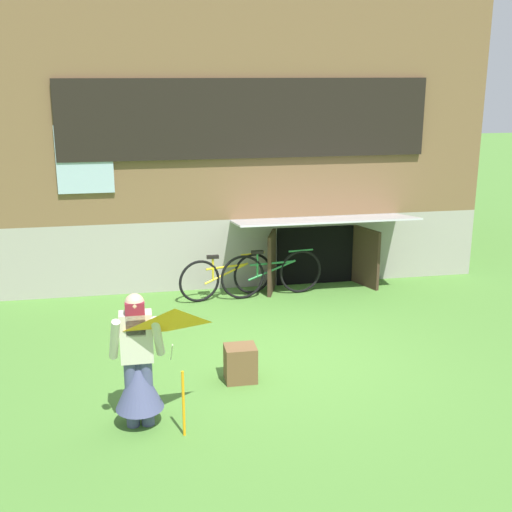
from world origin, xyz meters
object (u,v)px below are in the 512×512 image
at_px(kite, 176,341).
at_px(person, 138,372).
at_px(bicycle_green, 272,273).
at_px(wooden_crate, 240,363).
at_px(bicycle_yellow, 226,276).

bearing_deg(kite, person, 128.11).
bearing_deg(person, bicycle_green, 37.18).
height_order(kite, wooden_crate, kite).
bearing_deg(wooden_crate, bicycle_yellow, 85.09).
distance_m(bicycle_green, wooden_crate, 3.25).
bearing_deg(wooden_crate, person, -144.98).
distance_m(bicycle_yellow, wooden_crate, 3.13).
height_order(person, wooden_crate, person).
xyz_separation_m(bicycle_green, bicycle_yellow, (-0.77, 0.04, -0.02)).
relative_size(bicycle_green, wooden_crate, 3.96).
distance_m(person, bicycle_green, 4.56).
xyz_separation_m(person, wooden_crate, (1.24, 0.87, -0.41)).
xyz_separation_m(person, bicycle_yellow, (1.51, 3.98, -0.26)).
relative_size(bicycle_green, bicycle_yellow, 1.09).
bearing_deg(kite, bicycle_yellow, 75.89).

